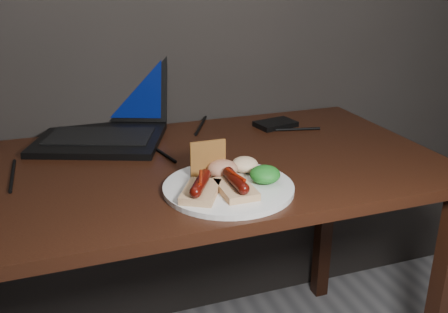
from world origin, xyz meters
TOP-DOWN VIEW (x-y plane):
  - desk at (0.00, 1.38)m, footprint 1.40×0.70m
  - laptop at (-0.13, 1.68)m, footprint 0.45×0.47m
  - hard_drive at (0.39, 1.59)m, footprint 0.14×0.10m
  - desk_cables at (0.03, 1.54)m, footprint 0.88×0.45m
  - plate at (0.09, 1.19)m, footprint 0.38×0.38m
  - bread_sausage_left at (0.01, 1.16)m, footprint 0.12×0.13m
  - bread_sausage_center at (0.09, 1.15)m, footprint 0.07×0.12m
  - crispbread at (0.06, 1.26)m, footprint 0.08×0.01m
  - salad_greens at (0.17, 1.18)m, footprint 0.07×0.07m
  - salsa_mound at (0.09, 1.24)m, footprint 0.07×0.07m
  - coleslaw_mound at (0.15, 1.25)m, footprint 0.06×0.06m

SIDE VIEW (x-z plane):
  - desk at x=0.00m, z-range 0.29..1.04m
  - desk_cables at x=0.03m, z-range 0.75..0.76m
  - plate at x=0.09m, z-range 0.75..0.76m
  - hard_drive at x=0.39m, z-range 0.75..0.77m
  - bread_sausage_left at x=0.01m, z-range 0.76..0.80m
  - bread_sausage_center at x=0.09m, z-range 0.76..0.80m
  - coleslaw_mound at x=0.15m, z-range 0.76..0.80m
  - salad_greens at x=0.17m, z-range 0.76..0.80m
  - salsa_mound at x=0.09m, z-range 0.76..0.80m
  - laptop at x=-0.13m, z-range 0.68..0.92m
  - crispbread at x=0.06m, z-range 0.76..0.85m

